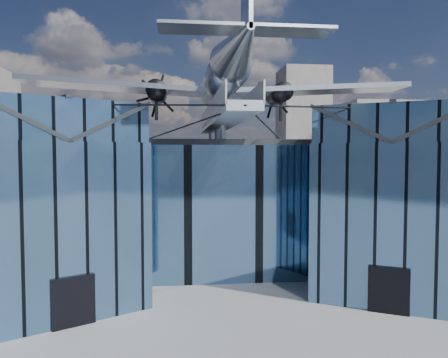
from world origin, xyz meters
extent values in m
plane|color=gray|center=(0.00, 0.00, 0.00)|extent=(120.00, 120.00, 0.00)
cube|color=teal|center=(0.00, 9.00, 4.75)|extent=(28.00, 14.00, 9.50)
cube|color=#222529|center=(0.00, 9.00, 9.70)|extent=(28.00, 14.00, 0.40)
cube|color=teal|center=(-10.50, -1.00, 4.75)|extent=(11.79, 11.43, 9.50)
cube|color=teal|center=(-10.50, -1.00, 10.60)|extent=(11.56, 11.20, 2.20)
cube|color=#222529|center=(-12.45, -2.12, 10.60)|extent=(7.98, 9.23, 2.40)
cube|color=#222529|center=(-8.55, 0.12, 10.60)|extent=(7.98, 9.23, 2.40)
cube|color=#222529|center=(-10.50, -1.00, 11.75)|extent=(4.30, 7.10, 0.18)
cube|color=black|center=(-8.48, -4.51, 1.30)|extent=(2.03, 1.32, 2.60)
cube|color=black|center=(-6.60, 1.25, 4.75)|extent=(0.34, 0.34, 9.50)
cube|color=teal|center=(10.50, -1.00, 4.75)|extent=(11.79, 11.43, 9.50)
cube|color=teal|center=(10.50, -1.00, 10.60)|extent=(11.56, 11.20, 2.20)
cube|color=#222529|center=(8.55, 0.12, 10.60)|extent=(7.98, 9.23, 2.40)
cube|color=#222529|center=(12.45, -2.12, 10.60)|extent=(7.98, 9.23, 2.40)
cube|color=#222529|center=(10.50, -1.00, 11.75)|extent=(4.30, 7.10, 0.18)
cube|color=black|center=(8.48, -4.51, 1.30)|extent=(2.03, 1.32, 2.60)
cube|color=black|center=(6.60, 1.25, 4.75)|extent=(0.34, 0.34, 9.50)
cube|color=#A0A6AE|center=(0.00, 3.50, 11.10)|extent=(1.80, 21.00, 0.50)
cube|color=#A0A6AE|center=(-0.90, 3.50, 11.75)|extent=(0.08, 21.00, 1.10)
cube|color=#A0A6AE|center=(0.90, 3.50, 11.75)|extent=(0.08, 21.00, 1.10)
cylinder|color=#A0A6AE|center=(0.00, 13.00, 10.43)|extent=(0.44, 0.44, 1.35)
cylinder|color=#A0A6AE|center=(0.00, 7.00, 10.43)|extent=(0.44, 0.44, 1.35)
cylinder|color=#A0A6AE|center=(0.00, 3.00, 10.43)|extent=(0.44, 0.44, 1.35)
cylinder|color=#A0A6AE|center=(0.00, 4.00, 12.05)|extent=(0.70, 0.70, 1.40)
cylinder|color=black|center=(-5.25, -4.00, 11.40)|extent=(10.55, 6.08, 0.69)
cylinder|color=black|center=(5.25, -4.00, 11.40)|extent=(10.55, 6.08, 0.69)
cylinder|color=black|center=(-3.00, 1.50, 10.55)|extent=(6.09, 17.04, 1.19)
cylinder|color=black|center=(3.00, 1.50, 10.55)|extent=(6.09, 17.04, 1.19)
cylinder|color=#AEB2BB|center=(0.00, 4.00, 14.00)|extent=(2.50, 11.00, 2.50)
sphere|color=#AEB2BB|center=(0.00, 9.50, 14.00)|extent=(2.50, 2.50, 2.50)
cube|color=black|center=(0.00, 8.50, 14.69)|extent=(1.60, 1.40, 0.50)
cone|color=#AEB2BB|center=(0.00, -5.00, 14.30)|extent=(2.50, 7.00, 2.50)
cube|color=#AEB2BB|center=(0.00, -7.20, 14.50)|extent=(8.00, 1.80, 0.14)
cube|color=#AEB2BB|center=(-7.00, 5.00, 13.70)|extent=(14.00, 3.20, 1.08)
cylinder|color=black|center=(-4.60, 5.60, 13.45)|extent=(1.44, 3.20, 1.44)
cone|color=black|center=(-4.60, 7.40, 13.45)|extent=(0.70, 0.70, 0.70)
cube|color=black|center=(-4.60, 7.55, 13.45)|extent=(1.05, 0.06, 3.33)
cube|color=black|center=(-4.60, 7.55, 13.45)|extent=(2.53, 0.06, 2.53)
cube|color=black|center=(-4.60, 7.55, 13.45)|extent=(3.33, 0.06, 1.05)
cylinder|color=black|center=(-4.60, 5.00, 12.22)|extent=(0.24, 0.24, 1.75)
cube|color=#AEB2BB|center=(7.00, 5.00, 13.70)|extent=(14.00, 3.20, 1.08)
cylinder|color=black|center=(4.60, 5.60, 13.45)|extent=(1.44, 3.20, 1.44)
cone|color=black|center=(4.60, 7.40, 13.45)|extent=(0.70, 0.70, 0.70)
cube|color=black|center=(4.60, 7.55, 13.45)|extent=(1.05, 0.06, 3.33)
cube|color=black|center=(4.60, 7.55, 13.45)|extent=(2.53, 0.06, 2.53)
cube|color=black|center=(4.60, 7.55, 13.45)|extent=(3.33, 0.06, 1.05)
cylinder|color=black|center=(4.60, 5.00, 12.22)|extent=(0.24, 0.24, 1.75)
cube|color=gray|center=(32.00, 48.00, 9.00)|extent=(12.00, 14.00, 18.00)
cube|color=gray|center=(-20.00, 55.00, 7.00)|extent=(14.00, 10.00, 14.00)
cube|color=gray|center=(22.00, 58.00, 13.00)|extent=(9.00, 9.00, 26.00)
camera|label=1|loc=(-3.23, -27.17, 8.74)|focal=35.00mm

